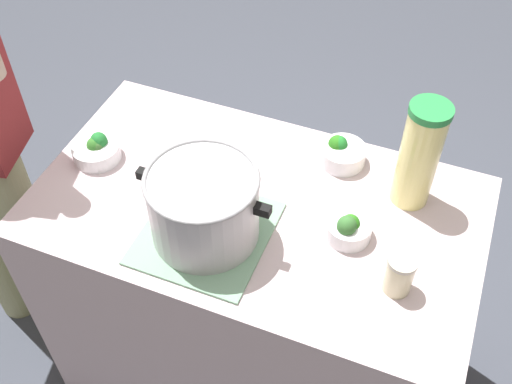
{
  "coord_description": "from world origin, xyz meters",
  "views": [
    {
      "loc": [
        -0.41,
        1.02,
        2.15
      ],
      "look_at": [
        0.0,
        0.0,
        0.95
      ],
      "focal_mm": 43.58,
      "sensor_mm": 36.0,
      "label": 1
    }
  ],
  "objects_px": {
    "lemonade_pitcher": "(419,155)",
    "mason_jar": "(399,274)",
    "broccoli_bowl_back": "(348,228)",
    "broccoli_bowl_front": "(96,150)",
    "cooking_pot": "(204,205)",
    "broccoli_bowl_center": "(342,153)"
  },
  "relations": [
    {
      "from": "lemonade_pitcher",
      "to": "broccoli_bowl_center",
      "type": "xyz_separation_m",
      "value": [
        0.21,
        -0.07,
        -0.12
      ]
    },
    {
      "from": "lemonade_pitcher",
      "to": "mason_jar",
      "type": "bearing_deg",
      "value": 96.71
    },
    {
      "from": "lemonade_pitcher",
      "to": "broccoli_bowl_front",
      "type": "xyz_separation_m",
      "value": [
        0.86,
        0.18,
        -0.13
      ]
    },
    {
      "from": "broccoli_bowl_back",
      "to": "broccoli_bowl_front",
      "type": "bearing_deg",
      "value": -1.13
    },
    {
      "from": "lemonade_pitcher",
      "to": "broccoli_bowl_back",
      "type": "xyz_separation_m",
      "value": [
        0.12,
        0.19,
        -0.12
      ]
    },
    {
      "from": "broccoli_bowl_front",
      "to": "cooking_pot",
      "type": "bearing_deg",
      "value": 160.97
    },
    {
      "from": "cooking_pot",
      "to": "mason_jar",
      "type": "xyz_separation_m",
      "value": [
        -0.49,
        -0.02,
        -0.06
      ]
    },
    {
      "from": "lemonade_pitcher",
      "to": "broccoli_bowl_back",
      "type": "relative_size",
      "value": 2.65
    },
    {
      "from": "mason_jar",
      "to": "broccoli_bowl_center",
      "type": "bearing_deg",
      "value": -56.32
    },
    {
      "from": "lemonade_pitcher",
      "to": "mason_jar",
      "type": "xyz_separation_m",
      "value": [
        -0.04,
        0.3,
        -0.1
      ]
    },
    {
      "from": "broccoli_bowl_front",
      "to": "broccoli_bowl_center",
      "type": "distance_m",
      "value": 0.69
    },
    {
      "from": "cooking_pot",
      "to": "mason_jar",
      "type": "bearing_deg",
      "value": -177.87
    },
    {
      "from": "mason_jar",
      "to": "broccoli_bowl_back",
      "type": "xyz_separation_m",
      "value": [
        0.15,
        -0.11,
        -0.02
      ]
    },
    {
      "from": "cooking_pot",
      "to": "broccoli_bowl_front",
      "type": "relative_size",
      "value": 2.55
    },
    {
      "from": "cooking_pot",
      "to": "broccoli_bowl_front",
      "type": "height_order",
      "value": "cooking_pot"
    },
    {
      "from": "lemonade_pitcher",
      "to": "broccoli_bowl_back",
      "type": "distance_m",
      "value": 0.26
    },
    {
      "from": "broccoli_bowl_front",
      "to": "broccoli_bowl_center",
      "type": "height_order",
      "value": "broccoli_bowl_front"
    },
    {
      "from": "cooking_pot",
      "to": "mason_jar",
      "type": "distance_m",
      "value": 0.49
    },
    {
      "from": "broccoli_bowl_front",
      "to": "broccoli_bowl_back",
      "type": "xyz_separation_m",
      "value": [
        -0.74,
        0.01,
        0.0
      ]
    },
    {
      "from": "lemonade_pitcher",
      "to": "mason_jar",
      "type": "height_order",
      "value": "lemonade_pitcher"
    },
    {
      "from": "broccoli_bowl_front",
      "to": "lemonade_pitcher",
      "type": "bearing_deg",
      "value": -168.31
    },
    {
      "from": "cooking_pot",
      "to": "broccoli_bowl_front",
      "type": "bearing_deg",
      "value": -19.03
    }
  ]
}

